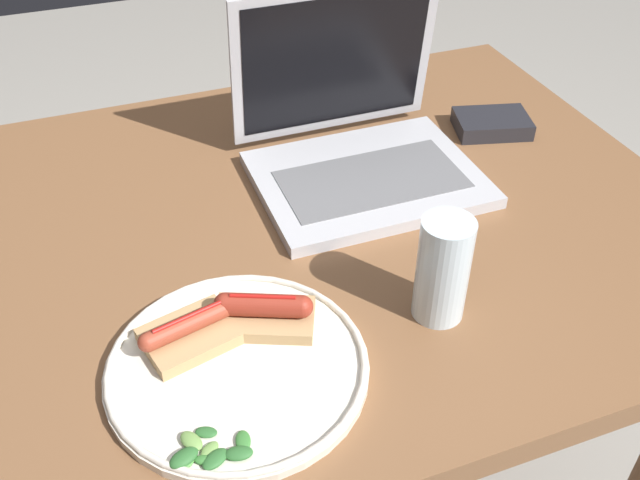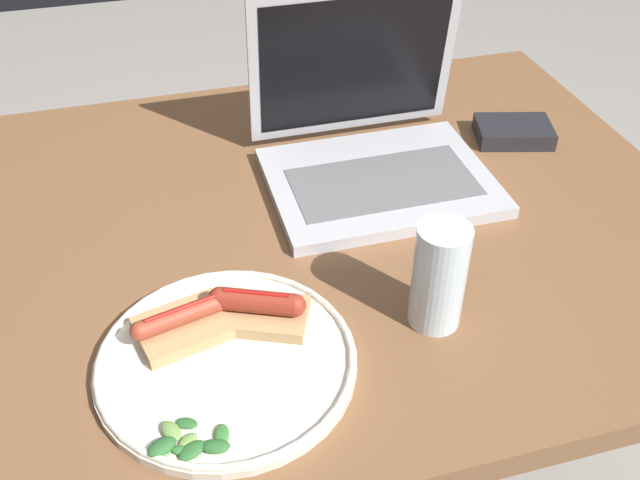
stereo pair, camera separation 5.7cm
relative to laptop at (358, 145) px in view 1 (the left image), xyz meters
name	(u,v)px [view 1 (the left image)]	position (x,y,z in m)	size (l,w,h in m)	color
desk	(320,268)	(-0.09, -0.09, -0.14)	(1.04, 0.84, 0.75)	brown
laptop	(358,145)	(0.00, 0.00, 0.00)	(0.32, 0.28, 0.25)	#B7B7BC
plate	(237,366)	(-0.27, -0.32, -0.04)	(0.29, 0.29, 0.02)	silver
sausage_toast_left	(190,331)	(-0.31, -0.27, -0.02)	(0.12, 0.10, 0.04)	tan
sausage_toast_middle	(264,312)	(-0.23, -0.27, -0.02)	(0.13, 0.10, 0.04)	tan
salad_pile	(207,451)	(-0.33, -0.42, -0.03)	(0.08, 0.06, 0.01)	#2D662D
drinking_glass	(443,269)	(-0.03, -0.31, 0.02)	(0.06, 0.06, 0.13)	silver
external_drive	(492,124)	(0.25, 0.03, -0.03)	(0.13, 0.11, 0.03)	#232328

